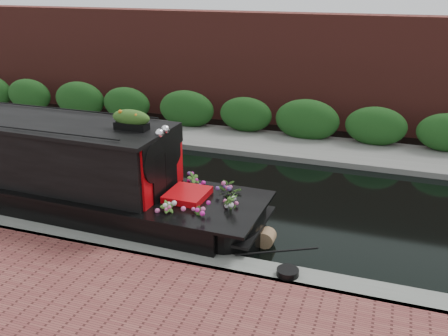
% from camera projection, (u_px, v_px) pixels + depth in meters
% --- Properties ---
extents(ground, '(80.00, 80.00, 0.00)m').
position_uv_depth(ground, '(184.00, 190.00, 12.99)').
color(ground, black).
rests_on(ground, ground).
extents(near_bank_coping, '(40.00, 0.60, 0.50)m').
position_uv_depth(near_bank_coping, '(119.00, 253.00, 10.09)').
color(near_bank_coping, slate).
rests_on(near_bank_coping, ground).
extents(far_bank_path, '(40.00, 2.40, 0.34)m').
position_uv_depth(far_bank_path, '(234.00, 143.00, 16.68)').
color(far_bank_path, slate).
rests_on(far_bank_path, ground).
extents(far_hedge, '(40.00, 1.10, 2.80)m').
position_uv_depth(far_hedge, '(242.00, 135.00, 17.48)').
color(far_hedge, '#194316').
rests_on(far_hedge, ground).
extents(far_brick_wall, '(40.00, 1.00, 8.00)m').
position_uv_depth(far_brick_wall, '(258.00, 120.00, 19.32)').
color(far_brick_wall, '#5D251F').
rests_on(far_brick_wall, ground).
extents(narrowboat, '(12.25, 2.45, 2.87)m').
position_uv_depth(narrowboat, '(8.00, 170.00, 12.03)').
color(narrowboat, black).
rests_on(narrowboat, ground).
extents(rope_fender, '(0.36, 0.34, 0.36)m').
position_uv_depth(rope_fender, '(266.00, 238.00, 10.29)').
color(rope_fender, olive).
rests_on(rope_fender, ground).
extents(coiled_mooring_rope, '(0.40, 0.40, 0.12)m').
position_uv_depth(coiled_mooring_rope, '(288.00, 272.00, 8.86)').
color(coiled_mooring_rope, black).
rests_on(coiled_mooring_rope, near_bank_coping).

